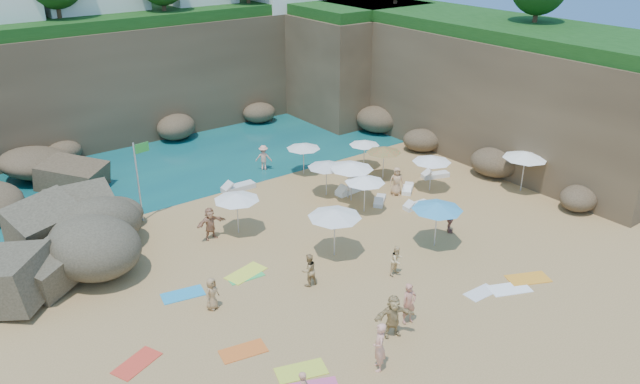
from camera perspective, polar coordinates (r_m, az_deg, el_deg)
ground at (r=30.00m, az=0.37°, el=-6.31°), size 120.00×120.00×0.00m
seawater at (r=55.10m, az=-18.95°, el=6.81°), size 120.00×120.00×0.00m
cliff_back at (r=50.16m, az=-15.48°, el=10.38°), size 44.00×8.00×8.00m
cliff_right at (r=46.30m, az=13.45°, el=9.48°), size 8.00×30.00×8.00m
cliff_corner at (r=53.28m, az=2.02°, el=11.99°), size 10.00×12.00×8.00m
rock_promontory at (r=39.90m, az=-27.13°, el=-1.08°), size 12.00×7.00×2.00m
rock_outcrop at (r=32.20m, az=-21.15°, el=-5.83°), size 8.22×6.99×2.82m
flag_pole at (r=34.01m, az=-16.18°, el=1.83°), size 0.87×0.16×4.46m
parasol_0 at (r=31.92m, az=-7.64°, el=-0.42°), size 2.36×2.36×2.24m
parasol_1 at (r=36.06m, az=0.59°, el=2.53°), size 2.22×2.22×2.09m
parasol_2 at (r=39.20m, az=-1.53°, el=4.23°), size 2.14×2.14×2.03m
parasol_3 at (r=35.69m, az=2.63°, el=2.49°), size 2.37×2.37×2.24m
parasol_4 at (r=40.33m, az=4.08°, el=4.52°), size 1.96×1.96×1.85m
parasol_5 at (r=35.32m, az=2.93°, el=2.41°), size 2.48×2.48×2.34m
parasol_6 at (r=38.65m, az=5.87°, el=3.86°), size 2.18×2.18×2.06m
parasol_7 at (r=34.07m, az=4.14°, el=1.15°), size 2.23×2.23×2.11m
parasol_8 at (r=38.42m, az=18.29°, el=3.23°), size 2.63×2.63×2.49m
parasol_9 at (r=29.46m, az=1.35°, el=-1.95°), size 2.60×2.60×2.46m
parasol_10 at (r=30.87m, az=10.70°, el=-1.26°), size 2.52×2.52×2.38m
parasol_11 at (r=37.27m, az=10.20°, el=2.98°), size 2.30×2.30×2.17m
lounger_0 at (r=37.72m, az=-7.47°, el=0.42°), size 2.07×0.72×0.32m
lounger_1 at (r=37.11m, az=2.72°, el=0.17°), size 1.91×0.79×0.29m
lounger_2 at (r=35.94m, az=5.49°, el=-0.80°), size 1.52×1.39×0.24m
lounger_3 at (r=35.59m, az=8.81°, el=-1.23°), size 1.64×0.61×0.25m
lounger_4 at (r=39.90m, az=10.50°, el=1.53°), size 1.86×1.10×0.27m
lounger_5 at (r=37.70m, az=8.05°, el=0.31°), size 1.57×1.40×0.25m
towel_2 at (r=24.59m, az=-7.03°, el=-14.23°), size 1.88×1.18×0.03m
towel_4 at (r=23.55m, az=-1.73°, el=-16.05°), size 2.04×1.44×0.03m
towel_5 at (r=28.54m, az=14.50°, el=-8.90°), size 1.53×0.79×0.03m
towel_7 at (r=24.81m, az=-16.40°, el=-14.78°), size 2.01×1.53×0.03m
towel_8 at (r=28.17m, az=-12.43°, el=-9.14°), size 1.96×1.24×0.03m
towel_10 at (r=30.14m, az=18.49°, el=-7.52°), size 2.14×1.67×0.03m
towel_11 at (r=29.00m, az=-6.85°, el=-7.65°), size 1.71×0.96×0.03m
towel_12 at (r=29.22m, az=-6.79°, el=-7.37°), size 2.09×1.39×0.03m
towel_13 at (r=29.14m, az=16.95°, el=-8.47°), size 2.04×1.56×0.03m
person_stand_1 at (r=27.79m, az=-1.04°, el=-7.15°), size 0.76×0.59×1.55m
person_stand_2 at (r=40.32m, az=-5.18°, el=3.15°), size 1.12×1.01×1.66m
person_stand_3 at (r=32.91m, az=11.83°, el=-2.42°), size 0.90×0.92×1.55m
person_stand_4 at (r=36.78m, az=7.01°, el=0.99°), size 0.95×0.84×1.71m
person_stand_5 at (r=32.06m, az=-10.01°, el=-2.84°), size 1.60×0.46×1.72m
person_stand_6 at (r=23.16m, az=5.45°, el=-13.93°), size 0.77×0.85×1.94m
person_lie_2 at (r=26.96m, az=-9.78°, el=-10.12°), size 1.20×1.59×0.38m
person_lie_3 at (r=25.21m, az=6.62°, el=-12.46°), size 2.18×2.25×0.48m
person_lie_4 at (r=26.01m, az=8.05°, el=-11.34°), size 0.92×1.85×0.42m
person_lie_5 at (r=29.02m, az=7.00°, el=-7.04°), size 0.91×1.50×0.53m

